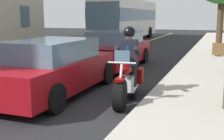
% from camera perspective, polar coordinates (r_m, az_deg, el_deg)
% --- Properties ---
extents(ground_plane, '(80.00, 80.00, 0.00)m').
position_cam_1_polar(ground_plane, '(7.03, -11.09, -6.11)').
color(ground_plane, black).
extents(motorcycle_main, '(2.22, 0.76, 1.26)m').
position_cam_1_polar(motorcycle_main, '(6.97, 2.99, -2.22)').
color(motorcycle_main, black).
rests_on(motorcycle_main, ground_plane).
extents(rider_main, '(0.67, 0.60, 1.74)m').
position_cam_1_polar(rider_main, '(7.05, 3.29, 2.74)').
color(rider_main, black).
rests_on(rider_main, ground_plane).
extents(bus_far, '(11.05, 2.70, 3.30)m').
position_cam_1_polar(bus_far, '(25.18, 2.89, 10.08)').
color(bus_far, white).
rests_on(bus_far, ground_plane).
extents(car_silver, '(4.60, 1.92, 1.40)m').
position_cam_1_polar(car_silver, '(11.56, 0.46, 3.98)').
color(car_silver, maroon).
rests_on(car_silver, ground_plane).
extents(car_dark, '(4.60, 1.92, 1.40)m').
position_cam_1_polar(car_dark, '(7.65, -11.18, 0.53)').
color(car_dark, maroon).
rests_on(car_dark, ground_plane).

